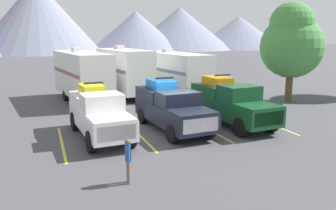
{
  "coord_description": "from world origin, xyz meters",
  "views": [
    {
      "loc": [
        -6.19,
        -15.9,
        4.92
      ],
      "look_at": [
        0.0,
        1.04,
        1.2
      ],
      "focal_mm": 37.38,
      "sensor_mm": 36.0,
      "label": 1
    }
  ],
  "objects_px": {
    "pickup_truck_b": "(171,107)",
    "pickup_truck_c": "(230,102)",
    "pickup_truck_a": "(99,112)",
    "camper_trailer_a": "(82,74)",
    "person_c": "(128,158)",
    "camper_trailer_b": "(124,70)",
    "camper_trailer_c": "(174,71)"
  },
  "relations": [
    {
      "from": "pickup_truck_c",
      "to": "camper_trailer_b",
      "type": "relative_size",
      "value": 0.78
    },
    {
      "from": "pickup_truck_a",
      "to": "person_c",
      "type": "distance_m",
      "value": 5.7
    },
    {
      "from": "pickup_truck_a",
      "to": "pickup_truck_b",
      "type": "bearing_deg",
      "value": 2.03
    },
    {
      "from": "camper_trailer_a",
      "to": "camper_trailer_b",
      "type": "height_order",
      "value": "camper_trailer_b"
    },
    {
      "from": "camper_trailer_c",
      "to": "pickup_truck_b",
      "type": "bearing_deg",
      "value": -111.9
    },
    {
      "from": "pickup_truck_a",
      "to": "camper_trailer_c",
      "type": "distance_m",
      "value": 12.46
    },
    {
      "from": "pickup_truck_c",
      "to": "pickup_truck_b",
      "type": "bearing_deg",
      "value": 176.73
    },
    {
      "from": "camper_trailer_c",
      "to": "pickup_truck_c",
      "type": "bearing_deg",
      "value": -92.94
    },
    {
      "from": "pickup_truck_b",
      "to": "camper_trailer_a",
      "type": "height_order",
      "value": "camper_trailer_a"
    },
    {
      "from": "pickup_truck_c",
      "to": "camper_trailer_a",
      "type": "xyz_separation_m",
      "value": [
        -6.81,
        9.37,
        0.81
      ]
    },
    {
      "from": "camper_trailer_a",
      "to": "camper_trailer_b",
      "type": "distance_m",
      "value": 3.42
    },
    {
      "from": "pickup_truck_a",
      "to": "camper_trailer_a",
      "type": "distance_m",
      "value": 9.36
    },
    {
      "from": "pickup_truck_b",
      "to": "camper_trailer_b",
      "type": "xyz_separation_m",
      "value": [
        -0.11,
        10.02,
        0.91
      ]
    },
    {
      "from": "pickup_truck_b",
      "to": "pickup_truck_c",
      "type": "xyz_separation_m",
      "value": [
        3.39,
        -0.19,
        0.05
      ]
    },
    {
      "from": "pickup_truck_c",
      "to": "camper_trailer_b",
      "type": "height_order",
      "value": "camper_trailer_b"
    },
    {
      "from": "camper_trailer_b",
      "to": "person_c",
      "type": "distance_m",
      "value": 16.29
    },
    {
      "from": "pickup_truck_a",
      "to": "camper_trailer_a",
      "type": "xyz_separation_m",
      "value": [
        0.32,
        9.31,
        0.84
      ]
    },
    {
      "from": "pickup_truck_b",
      "to": "camper_trailer_c",
      "type": "height_order",
      "value": "camper_trailer_c"
    },
    {
      "from": "camper_trailer_a",
      "to": "person_c",
      "type": "bearing_deg",
      "value": -91.03
    },
    {
      "from": "pickup_truck_c",
      "to": "camper_trailer_b",
      "type": "bearing_deg",
      "value": 108.9
    },
    {
      "from": "pickup_truck_b",
      "to": "pickup_truck_c",
      "type": "distance_m",
      "value": 3.39
    },
    {
      "from": "pickup_truck_a",
      "to": "pickup_truck_b",
      "type": "relative_size",
      "value": 0.99
    },
    {
      "from": "pickup_truck_b",
      "to": "pickup_truck_c",
      "type": "relative_size",
      "value": 0.98
    },
    {
      "from": "pickup_truck_a",
      "to": "pickup_truck_b",
      "type": "distance_m",
      "value": 3.75
    },
    {
      "from": "pickup_truck_b",
      "to": "pickup_truck_c",
      "type": "bearing_deg",
      "value": -3.27
    },
    {
      "from": "person_c",
      "to": "camper_trailer_b",
      "type": "bearing_deg",
      "value": 77.23
    },
    {
      "from": "pickup_truck_b",
      "to": "person_c",
      "type": "relative_size",
      "value": 3.81
    },
    {
      "from": "camper_trailer_b",
      "to": "camper_trailer_c",
      "type": "relative_size",
      "value": 0.84
    },
    {
      "from": "pickup_truck_c",
      "to": "camper_trailer_a",
      "type": "height_order",
      "value": "camper_trailer_a"
    },
    {
      "from": "pickup_truck_b",
      "to": "camper_trailer_c",
      "type": "relative_size",
      "value": 0.64
    },
    {
      "from": "pickup_truck_b",
      "to": "camper_trailer_a",
      "type": "bearing_deg",
      "value": 110.48
    },
    {
      "from": "pickup_truck_b",
      "to": "person_c",
      "type": "xyz_separation_m",
      "value": [
        -3.7,
        -5.82,
        -0.3
      ]
    }
  ]
}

